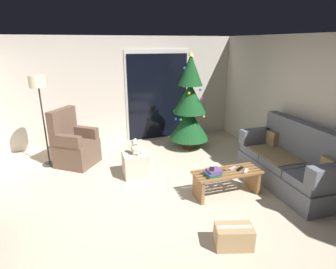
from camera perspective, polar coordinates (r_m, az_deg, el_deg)
The scene contains 19 objects.
ground_plane at distance 4.36m, azimuth -2.22°, elevation -14.03°, with size 7.00×7.00×0.00m, color beige.
wall_back at distance 6.76m, azimuth -9.57°, elevation 8.97°, with size 5.72×0.12×2.50m, color beige.
wall_right at distance 5.34m, azimuth 28.70°, elevation 4.40°, with size 0.12×6.00×2.50m, color beige.
patio_door_frame at distance 6.90m, azimuth -2.16°, elevation 8.14°, with size 1.60×0.02×2.20m, color silver.
patio_door_glass at distance 6.89m, azimuth -2.11°, elevation 7.71°, with size 1.50×0.02×2.10m, color black.
couch at distance 5.12m, azimuth 24.12°, elevation -5.51°, with size 0.84×1.96×1.08m.
coffee_table at distance 4.55m, azimuth 12.10°, elevation -9.05°, with size 1.10×0.40×0.41m.
remote_black at distance 4.60m, azimuth 14.74°, elevation -6.86°, with size 0.04×0.16×0.02m, color black.
remote_graphite at distance 4.45m, azimuth 10.96°, elevation -7.43°, with size 0.04×0.16×0.02m, color #333338.
remote_silver at distance 4.58m, azimuth 13.25°, elevation -6.85°, with size 0.04×0.16×0.02m, color #ADADB2.
remote_white at distance 4.54m, azimuth 15.90°, elevation -7.29°, with size 0.04×0.16×0.02m, color silver.
book_stack at distance 4.29m, azimuth 9.38°, elevation -7.80°, with size 0.26×0.23×0.10m.
cell_phone at distance 4.27m, azimuth 9.09°, elevation -7.08°, with size 0.07×0.14×0.01m, color black.
christmas_tree at distance 6.24m, azimuth 4.52°, elevation 5.68°, with size 0.93×0.93×2.19m.
armchair at distance 5.78m, azimuth -18.91°, elevation -2.14°, with size 0.96×0.96×1.13m.
floor_lamp at distance 5.68m, azimuth -25.22°, elevation 8.29°, with size 0.32×0.32×1.78m.
ottoman at distance 5.12m, azimuth -6.79°, elevation -6.20°, with size 0.44×0.44×0.43m, color beige.
teddy_bear_cream at distance 4.98m, azimuth -6.83°, elevation -2.70°, with size 0.22×0.21×0.29m.
cardboard_box_taped_mid_floor at distance 3.60m, azimuth 13.48°, elevation -19.92°, with size 0.50×0.37×0.28m.
Camera 1 is at (-0.98, -3.54, 2.35)m, focal length 29.34 mm.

